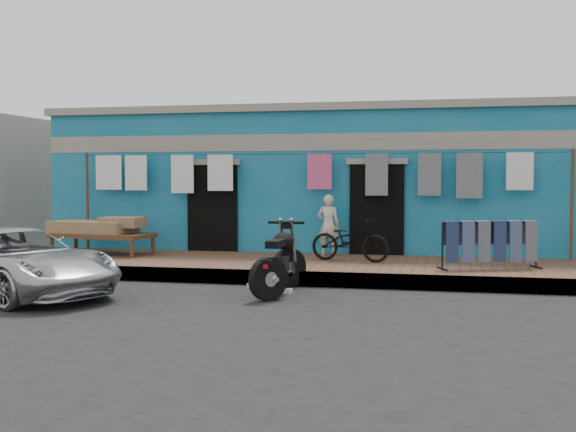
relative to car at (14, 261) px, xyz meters
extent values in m
plane|color=black|center=(3.79, 0.37, -0.54)|extent=(80.00, 80.00, 0.00)
cube|color=brown|center=(3.79, 3.37, -0.41)|extent=(28.00, 3.00, 0.25)
cube|color=gray|center=(3.79, 1.92, -0.41)|extent=(28.00, 0.10, 0.25)
cube|color=#106B93|center=(3.79, 7.37, 1.06)|extent=(12.00, 5.00, 3.20)
cube|color=#9E9384|center=(3.79, 4.93, 2.01)|extent=(12.00, 0.14, 0.35)
cube|color=#9E9384|center=(3.79, 7.37, 2.74)|extent=(12.20, 5.20, 0.16)
cube|color=black|center=(1.59, 4.85, 0.51)|extent=(1.10, 0.10, 2.10)
cube|color=black|center=(5.09, 4.85, 0.51)|extent=(1.10, 0.10, 2.10)
cylinder|color=brown|center=(-1.21, 4.62, 0.76)|extent=(0.06, 0.06, 2.10)
cylinder|color=brown|center=(8.79, 4.62, 0.76)|extent=(0.06, 0.06, 2.10)
cylinder|color=black|center=(3.79, 4.62, 1.76)|extent=(10.00, 0.01, 0.01)
cube|color=silver|center=(-0.69, 4.62, 1.39)|extent=(0.60, 0.02, 0.74)
cube|color=silver|center=(-0.06, 4.62, 1.38)|extent=(0.50, 0.02, 0.76)
cube|color=silver|center=(1.00, 4.62, 1.36)|extent=(0.50, 0.02, 0.81)
cube|color=silver|center=(1.84, 4.62, 1.38)|extent=(0.55, 0.02, 0.76)
cube|color=#CD4A7A|center=(3.95, 4.62, 1.40)|extent=(0.50, 0.02, 0.72)
cube|color=slate|center=(5.11, 4.62, 1.34)|extent=(0.45, 0.02, 0.84)
cube|color=slate|center=(6.14, 4.62, 1.34)|extent=(0.45, 0.02, 0.84)
cube|color=slate|center=(6.90, 4.62, 1.32)|extent=(0.50, 0.02, 0.89)
cube|color=silver|center=(7.84, 4.62, 1.40)|extent=(0.50, 0.02, 0.72)
imported|color=silver|center=(0.00, 0.00, 0.00)|extent=(4.20, 3.17, 1.08)
imported|color=beige|center=(4.15, 4.53, 0.32)|extent=(0.46, 0.32, 1.23)
imported|color=black|center=(4.72, 3.54, 0.20)|extent=(1.59, 0.85, 0.98)
cube|color=silver|center=(3.37, 1.57, -0.50)|extent=(0.20, 0.20, 0.07)
cube|color=silver|center=(3.86, 1.46, -0.50)|extent=(0.19, 0.18, 0.08)
cube|color=silver|center=(4.05, 1.12, -0.50)|extent=(0.16, 0.19, 0.07)
camera|label=1|loc=(6.49, -9.83, 1.27)|focal=45.00mm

